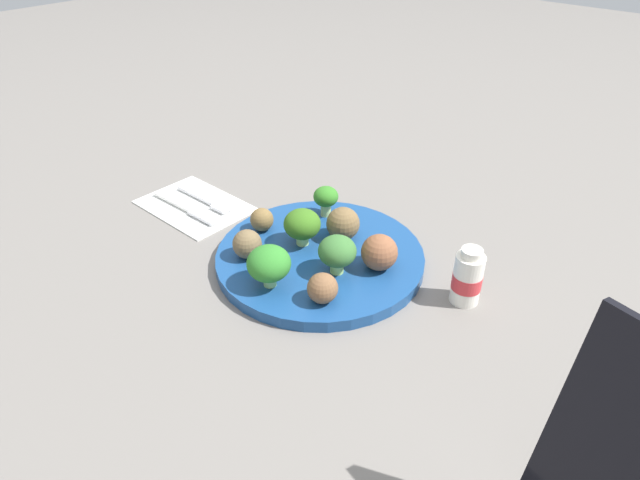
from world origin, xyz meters
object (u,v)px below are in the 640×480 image
at_px(yogurt_bottle, 467,278).
at_px(meatball_far_rim, 379,252).
at_px(plate, 320,257).
at_px(broccoli_floret_center, 326,198).
at_px(meatball_front_left, 247,244).
at_px(meatball_front_right, 262,220).
at_px(fork, 206,200).
at_px(broccoli_floret_near_rim, 302,225).
at_px(napkin, 195,205).
at_px(meatball_center, 346,225).
at_px(meatball_mid_left, 322,288).
at_px(knife, 188,208).
at_px(broccoli_floret_far_rim, 268,263).
at_px(broccoli_floret_front_right, 337,252).

bearing_deg(yogurt_bottle, meatball_far_rim, -163.10).
relative_size(plate, broccoli_floret_center, 6.05).
distance_m(meatball_front_left, yogurt_bottle, 0.28).
height_order(meatball_front_right, yogurt_bottle, yogurt_bottle).
height_order(meatball_front_right, fork, meatball_front_right).
height_order(broccoli_floret_near_rim, napkin, broccoli_floret_near_rim).
height_order(meatball_center, meatball_mid_left, meatball_center).
bearing_deg(knife, napkin, 111.56).
relative_size(broccoli_floret_far_rim, broccoli_floret_front_right, 1.05).
relative_size(plate, meatball_far_rim, 5.92).
relative_size(broccoli_floret_front_right, knife, 0.36).
distance_m(broccoli_floret_near_rim, broccoli_floret_center, 0.08).
distance_m(meatball_far_rim, knife, 0.33).
relative_size(broccoli_floret_front_right, meatball_mid_left, 1.39).
bearing_deg(napkin, meatball_far_rim, 7.51).
bearing_deg(fork, meatball_front_right, -4.42).
bearing_deg(fork, napkin, -113.55).
height_order(meatball_far_rim, yogurt_bottle, yogurt_bottle).
distance_m(meatball_mid_left, napkin, 0.32).
bearing_deg(yogurt_bottle, meatball_front_left, -153.30).
bearing_deg(broccoli_floret_far_rim, plate, 89.07).
bearing_deg(knife, meatball_front_right, 9.95).
distance_m(broccoli_floret_near_rim, meatball_front_right, 0.07).
relative_size(meatball_front_left, knife, 0.27).
distance_m(broccoli_floret_near_rim, yogurt_bottle, 0.23).
distance_m(broccoli_floret_far_rim, broccoli_floret_center, 0.18).
height_order(meatball_mid_left, napkin, meatball_mid_left).
bearing_deg(meatball_mid_left, broccoli_floret_near_rim, 143.92).
bearing_deg(yogurt_bottle, broccoli_floret_center, 174.95).
xyz_separation_m(broccoli_floret_front_right, knife, (-0.29, -0.02, -0.04)).
distance_m(meatball_far_rim, fork, 0.32).
bearing_deg(broccoli_floret_near_rim, meatball_center, 52.33).
relative_size(meatball_mid_left, knife, 0.26).
relative_size(broccoli_floret_center, meatball_far_rim, 0.98).
relative_size(meatball_center, knife, 0.32).
xyz_separation_m(plate, meatball_front_left, (-0.07, -0.07, 0.03)).
bearing_deg(meatball_center, broccoli_floret_near_rim, -127.67).
height_order(broccoli_floret_center, knife, broccoli_floret_center).
bearing_deg(broccoli_floret_front_right, broccoli_floret_near_rim, 166.59).
bearing_deg(meatball_mid_left, meatball_far_rim, 83.87).
bearing_deg(knife, broccoli_floret_near_rim, 9.86).
xyz_separation_m(plate, broccoli_floret_front_right, (0.04, -0.02, 0.04)).
xyz_separation_m(broccoli_floret_front_right, meatball_far_rim, (0.03, 0.04, -0.01)).
bearing_deg(broccoli_floret_far_rim, meatball_center, 87.38).
relative_size(broccoli_floret_near_rim, broccoli_floret_center, 1.12).
xyz_separation_m(meatball_far_rim, meatball_mid_left, (-0.01, -0.10, -0.01)).
xyz_separation_m(meatball_front_left, meatball_front_right, (-0.03, 0.06, -0.00)).
height_order(meatball_front_right, meatball_far_rim, meatball_far_rim).
bearing_deg(meatball_far_rim, broccoli_floret_near_rim, -167.53).
height_order(plate, broccoli_floret_far_rim, broccoli_floret_far_rim).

